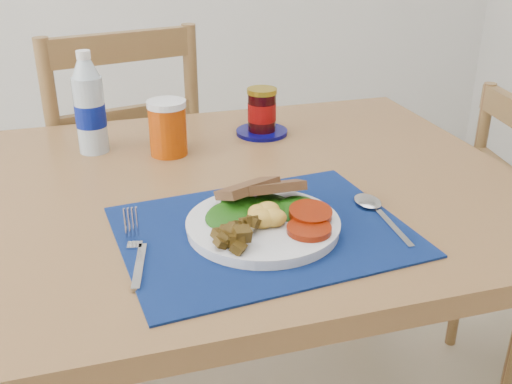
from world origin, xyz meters
TOP-DOWN VIEW (x-y plane):
  - table at (0.00, 0.20)m, footprint 1.40×0.90m
  - chair_far at (-0.04, 0.83)m, footprint 0.51×0.50m
  - placemat at (0.14, -0.00)m, footprint 0.48×0.40m
  - breakfast_plate at (0.13, -0.01)m, footprint 0.25×0.25m
  - fork at (-0.07, -0.02)m, footprint 0.04×0.18m
  - spoon at (0.34, 0.01)m, footprint 0.04×0.19m
  - water_bottle at (-0.11, 0.45)m, footprint 0.06×0.06m
  - juice_glass at (0.05, 0.39)m, footprint 0.08×0.08m
  - jam_on_saucer at (0.27, 0.45)m, footprint 0.12×0.12m

SIDE VIEW (x-z plane):
  - chair_far at x=-0.04m, z-range 0.00..1.17m
  - table at x=0.00m, z-range 0.29..1.04m
  - placemat at x=0.14m, z-range 0.75..0.75m
  - fork at x=-0.07m, z-range 0.75..0.76m
  - spoon at x=0.34m, z-range 0.75..0.76m
  - breakfast_plate at x=0.13m, z-range 0.74..0.80m
  - jam_on_saucer at x=0.27m, z-range 0.74..0.85m
  - juice_glass at x=0.05m, z-range 0.75..0.86m
  - water_bottle at x=-0.11m, z-range 0.74..0.96m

